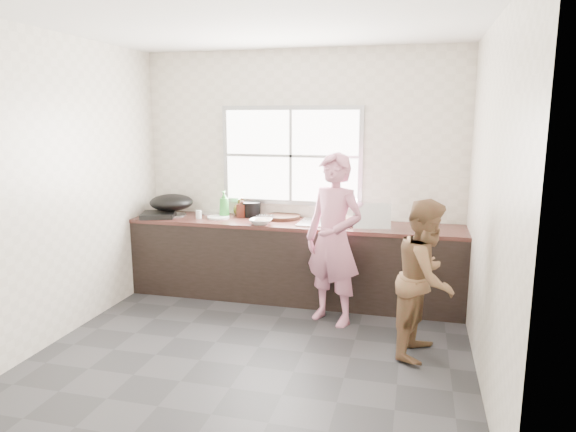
% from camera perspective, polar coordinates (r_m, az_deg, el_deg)
% --- Properties ---
extents(floor, '(3.60, 3.20, 0.01)m').
position_cam_1_polar(floor, '(4.63, -3.28, -14.38)').
color(floor, '#2C2C2F').
rests_on(floor, ground).
extents(ceiling, '(3.60, 3.20, 0.01)m').
position_cam_1_polar(ceiling, '(4.25, -3.71, 20.81)').
color(ceiling, silver).
rests_on(ceiling, wall_back).
extents(wall_back, '(3.60, 0.01, 2.70)m').
position_cam_1_polar(wall_back, '(5.77, 1.37, 4.72)').
color(wall_back, beige).
rests_on(wall_back, ground).
extents(wall_left, '(0.01, 3.20, 2.70)m').
position_cam_1_polar(wall_left, '(5.08, -23.30, 2.98)').
color(wall_left, silver).
rests_on(wall_left, ground).
extents(wall_right, '(0.01, 3.20, 2.70)m').
position_cam_1_polar(wall_right, '(4.07, 21.51, 1.34)').
color(wall_right, beige).
rests_on(wall_right, ground).
extents(wall_front, '(3.60, 0.01, 2.70)m').
position_cam_1_polar(wall_front, '(2.78, -13.59, -2.40)').
color(wall_front, silver).
rests_on(wall_front, ground).
extents(cabinet, '(3.60, 0.62, 0.82)m').
position_cam_1_polar(cabinet, '(5.65, 0.62, -5.13)').
color(cabinet, black).
rests_on(cabinet, floor).
extents(countertop, '(3.60, 0.64, 0.04)m').
position_cam_1_polar(countertop, '(5.55, 0.62, -0.86)').
color(countertop, '#3C1E18').
rests_on(countertop, cabinet).
extents(sink, '(0.55, 0.45, 0.02)m').
position_cam_1_polar(sink, '(5.47, 4.19, -0.79)').
color(sink, silver).
rests_on(sink, countertop).
extents(faucet, '(0.02, 0.02, 0.30)m').
position_cam_1_polar(faucet, '(5.64, 4.57, 1.05)').
color(faucet, silver).
rests_on(faucet, countertop).
extents(window_frame, '(1.60, 0.05, 1.10)m').
position_cam_1_polar(window_frame, '(5.76, 0.37, 6.71)').
color(window_frame, '#9EA0A5').
rests_on(window_frame, wall_back).
extents(window_glazing, '(1.50, 0.01, 1.00)m').
position_cam_1_polar(window_glazing, '(5.74, 0.31, 6.69)').
color(window_glazing, white).
rests_on(window_glazing, window_frame).
extents(woman, '(0.67, 0.57, 1.54)m').
position_cam_1_polar(woman, '(4.93, 5.10, -3.22)').
color(woman, pink).
rests_on(woman, floor).
extents(person_side, '(0.65, 0.75, 1.33)m').
position_cam_1_polar(person_side, '(4.42, 15.08, -6.70)').
color(person_side, brown).
rests_on(person_side, floor).
extents(cutting_board, '(0.48, 0.48, 0.04)m').
position_cam_1_polar(cutting_board, '(5.73, -0.57, -0.09)').
color(cutting_board, black).
rests_on(cutting_board, countertop).
extents(cleaver, '(0.20, 0.11, 0.01)m').
position_cam_1_polar(cleaver, '(5.68, -2.50, 0.05)').
color(cleaver, '#A9ACAF').
rests_on(cleaver, cutting_board).
extents(bowl_mince, '(0.24, 0.24, 0.06)m').
position_cam_1_polar(bowl_mince, '(5.42, -3.03, -0.63)').
color(bowl_mince, silver).
rests_on(bowl_mince, countertop).
extents(bowl_crabs, '(0.26, 0.26, 0.06)m').
position_cam_1_polar(bowl_crabs, '(5.43, 6.15, -0.63)').
color(bowl_crabs, silver).
rests_on(bowl_crabs, countertop).
extents(bowl_held, '(0.23, 0.23, 0.06)m').
position_cam_1_polar(bowl_held, '(5.37, 7.89, -0.81)').
color(bowl_held, white).
rests_on(bowl_held, countertop).
extents(black_pot, '(0.29, 0.29, 0.16)m').
position_cam_1_polar(black_pot, '(5.87, -4.19, 0.77)').
color(black_pot, black).
rests_on(black_pot, countertop).
extents(plate_food, '(0.27, 0.27, 0.02)m').
position_cam_1_polar(plate_food, '(5.80, -7.73, -0.14)').
color(plate_food, silver).
rests_on(plate_food, countertop).
extents(bottle_green, '(0.12, 0.12, 0.30)m').
position_cam_1_polar(bottle_green, '(5.84, -7.11, 1.34)').
color(bottle_green, green).
rests_on(bottle_green, countertop).
extents(bottle_brown_tall, '(0.10, 0.11, 0.20)m').
position_cam_1_polar(bottle_brown_tall, '(5.83, -5.10, 0.89)').
color(bottle_brown_tall, '#421910').
rests_on(bottle_brown_tall, countertop).
extents(bottle_brown_short, '(0.16, 0.16, 0.18)m').
position_cam_1_polar(bottle_brown_short, '(5.93, -5.40, 0.91)').
color(bottle_brown_short, '#412D10').
rests_on(bottle_brown_short, countertop).
extents(glass_jar, '(0.08, 0.08, 0.09)m').
position_cam_1_polar(glass_jar, '(5.81, -9.89, 0.17)').
color(glass_jar, white).
rests_on(glass_jar, countertop).
extents(burner, '(0.46, 0.46, 0.05)m').
position_cam_1_polar(burner, '(5.98, -14.21, 0.12)').
color(burner, black).
rests_on(burner, countertop).
extents(wok, '(0.61, 0.61, 0.19)m').
position_cam_1_polar(wok, '(6.03, -12.82, 1.48)').
color(wok, black).
rests_on(wok, burner).
extents(dish_rack, '(0.39, 0.29, 0.28)m').
position_cam_1_polar(dish_rack, '(5.29, 9.33, 0.16)').
color(dish_rack, white).
rests_on(dish_rack, countertop).
extents(pot_lid_left, '(0.31, 0.31, 0.01)m').
position_cam_1_polar(pot_lid_left, '(6.05, -12.53, 0.12)').
color(pot_lid_left, '#A8AAAF').
rests_on(pot_lid_left, countertop).
extents(pot_lid_right, '(0.27, 0.27, 0.01)m').
position_cam_1_polar(pot_lid_right, '(6.09, -8.63, 0.32)').
color(pot_lid_right, silver).
rests_on(pot_lid_right, countertop).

